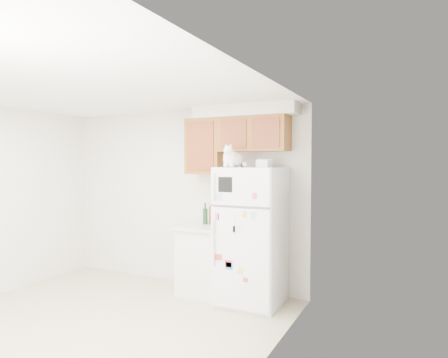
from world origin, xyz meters
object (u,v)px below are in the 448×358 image
Objects in this scene: bottle_amber at (212,212)px; storage_box_back at (266,163)px; refrigerator at (251,235)px; base_counter at (205,259)px; storage_box_front at (263,164)px; cat at (232,159)px; bottle_green at (205,213)px.

storage_box_back is at bearing -2.33° from bottle_amber.
refrigerator reaches higher than bottle_amber.
refrigerator is 1.85× the size of base_counter.
base_counter is (-0.69, 0.07, -0.39)m from refrigerator.
cat is at bearing -151.57° from storage_box_front.
bottle_amber is (-0.81, 0.21, -0.65)m from storage_box_front.
bottle_green is 0.10m from bottle_amber.
storage_box_front is at bearing -11.10° from refrigerator.
storage_box_back reaches higher than bottle_green.
refrigerator is 0.79m from base_counter.
cat reaches higher than storage_box_front.
refrigerator is at bearing -134.64° from storage_box_back.
base_counter is at bearing 174.71° from storage_box_front.
cat reaches higher than base_counter.
cat is at bearing -27.94° from base_counter.
bottle_amber reaches higher than bottle_green.
bottle_amber is at bearing 141.52° from cat.
bottle_green is at bearing 167.07° from refrigerator.
bottle_green is 0.85× the size of bottle_amber.
cat is 1.01m from bottle_green.
bottle_green is at bearing 118.50° from base_counter.
cat is (-0.17, -0.20, 0.96)m from refrigerator.
cat is 1.39× the size of bottle_green.
refrigerator is at bearing 170.69° from storage_box_front.
storage_box_front reaches higher than bottle_green.
storage_box_front is 1.15m from bottle_green.
storage_box_front is (0.03, -0.17, -0.01)m from storage_box_back.
bottle_amber is at bearing 1.94° from bottle_green.
storage_box_front is at bearing -81.45° from storage_box_back.
base_counter is 0.64m from bottle_amber.
refrigerator is 0.99m from cat.
refrigerator is 4.21× the size of cat.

